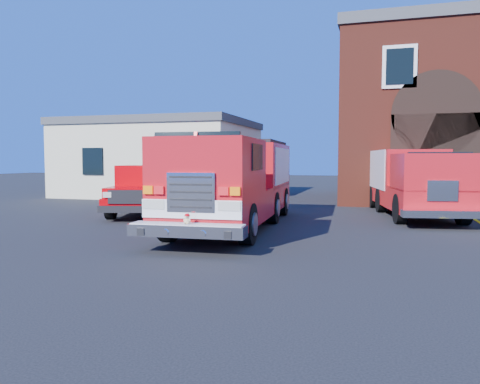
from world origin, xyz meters
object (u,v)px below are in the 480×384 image
(side_building, at_px, (162,158))
(fire_engine, at_px, (235,181))
(pickup_truck, at_px, (147,191))
(secondary_truck, at_px, (412,180))

(side_building, height_order, fire_engine, side_building)
(fire_engine, relative_size, pickup_truck, 1.50)
(side_building, height_order, secondary_truck, side_building)
(fire_engine, distance_m, secondary_truck, 7.27)
(pickup_truck, height_order, secondary_truck, secondary_truck)
(fire_engine, distance_m, pickup_truck, 5.03)
(side_building, xyz_separation_m, fire_engine, (7.97, -11.24, -0.77))
(fire_engine, relative_size, secondary_truck, 1.16)
(pickup_truck, bearing_deg, fire_engine, -29.50)
(side_building, bearing_deg, secondary_truck, -25.68)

